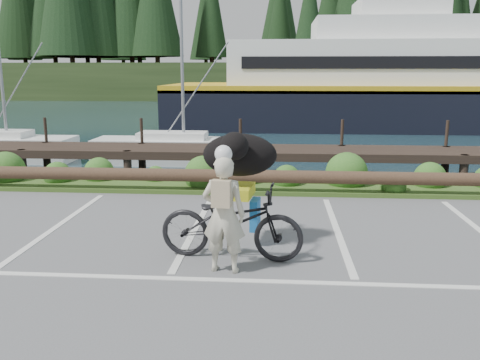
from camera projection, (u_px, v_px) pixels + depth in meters
name	position (u px, v px, depth m)	size (l,w,h in m)	color
ground	(174.00, 268.00, 7.50)	(72.00, 72.00, 0.00)	#545456
harbor_backdrop	(272.00, 89.00, 84.02)	(170.00, 160.00, 30.00)	#162C36
vegetation_strip	(217.00, 186.00, 12.65)	(34.00, 1.60, 0.10)	#3D5B21
log_rail	(214.00, 194.00, 11.98)	(32.00, 0.30, 0.60)	#443021
bicycle	(231.00, 222.00, 7.76)	(0.77, 2.21, 1.16)	black
cyclist	(224.00, 214.00, 7.21)	(0.62, 0.41, 1.70)	beige
dog	(240.00, 155.00, 8.25)	(1.21, 0.59, 0.70)	black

